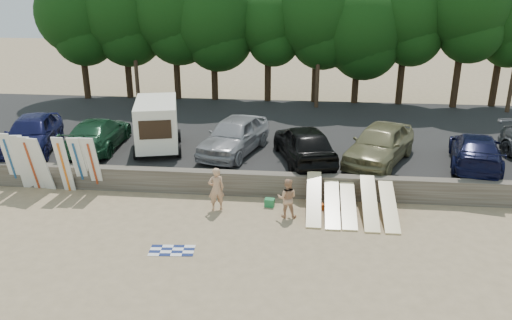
% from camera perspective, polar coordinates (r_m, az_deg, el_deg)
% --- Properties ---
extents(ground, '(120.00, 120.00, 0.00)m').
position_cam_1_polar(ground, '(18.36, 0.89, -7.83)').
color(ground, tan).
rests_on(ground, ground).
extents(seawall, '(44.00, 0.50, 1.00)m').
position_cam_1_polar(seawall, '(20.86, 1.64, -2.80)').
color(seawall, '#6B6356').
rests_on(seawall, ground).
extents(parking_lot, '(44.00, 14.50, 0.70)m').
position_cam_1_polar(parking_lot, '(27.96, 2.85, 2.80)').
color(parking_lot, '#282828').
rests_on(parking_lot, ground).
extents(treeline, '(32.68, 6.50, 9.13)m').
position_cam_1_polar(treeline, '(33.90, 0.92, 16.29)').
color(treeline, '#382616').
rests_on(treeline, parking_lot).
extents(utility_poles, '(25.80, 0.26, 9.00)m').
position_cam_1_polar(utility_poles, '(32.36, 7.24, 14.18)').
color(utility_poles, '#473321').
rests_on(utility_poles, parking_lot).
extents(box_trailer, '(2.91, 4.17, 2.43)m').
position_cam_1_polar(box_trailer, '(24.56, -11.26, 4.18)').
color(box_trailer, white).
rests_on(box_trailer, parking_lot).
extents(car_0, '(3.31, 5.55, 1.77)m').
position_cam_1_polar(car_0, '(26.41, -24.20, 2.82)').
color(car_0, '#121540').
rests_on(car_0, parking_lot).
extents(car_1, '(2.50, 5.39, 1.53)m').
position_cam_1_polar(car_1, '(25.63, -17.59, 2.89)').
color(car_1, '#163C24').
rests_on(car_1, parking_lot).
extents(car_2, '(3.37, 5.49, 1.75)m').
position_cam_1_polar(car_2, '(23.82, -2.50, 2.84)').
color(car_2, '#959499').
rests_on(car_2, parking_lot).
extents(car_3, '(3.34, 5.42, 1.72)m').
position_cam_1_polar(car_3, '(22.76, 5.51, 1.92)').
color(car_3, black).
rests_on(car_3, parking_lot).
extents(car_4, '(4.11, 5.62, 1.78)m').
position_cam_1_polar(car_4, '(23.21, 13.98, 1.84)').
color(car_4, olive).
rests_on(car_4, parking_lot).
extents(car_5, '(3.12, 5.40, 1.47)m').
position_cam_1_polar(car_5, '(24.15, 23.78, 1.03)').
color(car_5, black).
rests_on(car_5, parking_lot).
extents(surfboard_upright_0, '(0.50, 0.58, 2.56)m').
position_cam_1_polar(surfboard_upright_0, '(23.76, -26.21, -0.03)').
color(surfboard_upright_0, white).
rests_on(surfboard_upright_0, ground).
extents(surfboard_upright_1, '(0.58, 0.69, 2.55)m').
position_cam_1_polar(surfboard_upright_1, '(23.34, -25.11, -0.21)').
color(surfboard_upright_1, white).
rests_on(surfboard_upright_1, ground).
extents(surfboard_upright_2, '(0.51, 0.73, 2.53)m').
position_cam_1_polar(surfboard_upright_2, '(23.08, -24.27, -0.32)').
color(surfboard_upright_2, white).
rests_on(surfboard_upright_2, ground).
extents(surfboard_upright_3, '(0.62, 0.85, 2.51)m').
position_cam_1_polar(surfboard_upright_3, '(22.78, -23.32, -0.46)').
color(surfboard_upright_3, white).
rests_on(surfboard_upright_3, ground).
extents(surfboard_upright_4, '(0.51, 0.61, 2.55)m').
position_cam_1_polar(surfboard_upright_4, '(22.35, -21.13, -0.48)').
color(surfboard_upright_4, white).
rests_on(surfboard_upright_4, ground).
extents(surfboard_upright_5, '(0.62, 0.86, 2.51)m').
position_cam_1_polar(surfboard_upright_5, '(22.28, -19.38, -0.38)').
color(surfboard_upright_5, white).
rests_on(surfboard_upright_5, ground).
extents(surfboard_upright_6, '(0.51, 0.80, 2.51)m').
position_cam_1_polar(surfboard_upright_6, '(22.28, -19.57, -0.41)').
color(surfboard_upright_6, white).
rests_on(surfboard_upright_6, ground).
extents(surfboard_upright_7, '(0.51, 0.73, 2.53)m').
position_cam_1_polar(surfboard_upright_7, '(21.98, -18.11, -0.48)').
color(surfboard_upright_7, white).
rests_on(surfboard_upright_7, ground).
extents(surfboard_low_0, '(0.56, 2.81, 1.18)m').
position_cam_1_polar(surfboard_low_0, '(19.45, 6.63, -4.39)').
color(surfboard_low_0, '#FFE6A0').
rests_on(surfboard_low_0, ground).
extents(surfboard_low_1, '(0.56, 2.89, 0.95)m').
position_cam_1_polar(surfboard_low_1, '(19.49, 8.68, -4.81)').
color(surfboard_low_1, '#FFE6A0').
rests_on(surfboard_low_1, ground).
extents(surfboard_low_2, '(0.56, 2.90, 0.91)m').
position_cam_1_polar(surfboard_low_2, '(19.57, 10.49, -4.88)').
color(surfboard_low_2, '#FFE6A0').
rests_on(surfboard_low_2, ground).
extents(surfboard_low_3, '(0.56, 2.82, 1.15)m').
position_cam_1_polar(surfboard_low_3, '(19.49, 12.85, -4.78)').
color(surfboard_low_3, '#FFE6A0').
rests_on(surfboard_low_3, ground).
extents(surfboard_low_4, '(0.56, 2.87, 1.00)m').
position_cam_1_polar(surfboard_low_4, '(19.63, 14.93, -5.01)').
color(surfboard_low_4, '#FFE6A0').
rests_on(surfboard_low_4, ground).
extents(beachgoer_a, '(0.75, 0.63, 1.75)m').
position_cam_1_polar(beachgoer_a, '(19.51, -4.57, -3.31)').
color(beachgoer_a, tan).
rests_on(beachgoer_a, ground).
extents(beachgoer_b, '(0.78, 0.62, 1.55)m').
position_cam_1_polar(beachgoer_b, '(18.94, 3.58, -4.37)').
color(beachgoer_b, tan).
rests_on(beachgoer_b, ground).
extents(cooler, '(0.41, 0.34, 0.32)m').
position_cam_1_polar(cooler, '(20.01, 1.56, -4.89)').
color(cooler, '#227D43').
rests_on(cooler, ground).
extents(gear_bag, '(0.34, 0.30, 0.22)m').
position_cam_1_polar(gear_bag, '(19.94, 7.29, -5.30)').
color(gear_bag, orange).
rests_on(gear_bag, ground).
extents(beach_towel, '(1.62, 1.62, 0.00)m').
position_cam_1_polar(beach_towel, '(17.20, -9.58, -10.16)').
color(beach_towel, white).
rests_on(beach_towel, ground).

